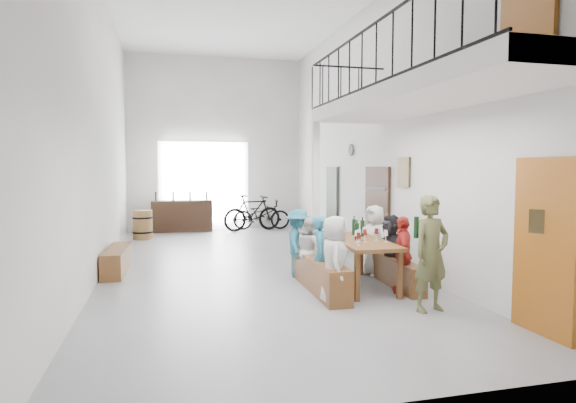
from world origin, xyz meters
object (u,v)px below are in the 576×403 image
object	(u,v)px
tasting_table	(359,245)
bench_inner	(318,273)
host_standing	(431,254)
bicycle_near	(262,215)
side_bench	(117,260)
oak_barrel	(143,225)
serving_counter	(182,216)

from	to	relation	value
tasting_table	bench_inner	distance (m)	0.84
bench_inner	host_standing	xyz separation A→B (m)	(1.14, -1.50, 0.54)
bench_inner	bicycle_near	xyz separation A→B (m)	(0.59, 7.76, 0.21)
bicycle_near	bench_inner	bearing A→B (deg)	-178.03
side_bench	host_standing	world-z (taller)	host_standing
bench_inner	host_standing	bearing A→B (deg)	-51.41
tasting_table	oak_barrel	bearing A→B (deg)	122.85
tasting_table	side_bench	bearing A→B (deg)	154.79
bench_inner	serving_counter	bearing A→B (deg)	105.01
oak_barrel	bench_inner	bearing A→B (deg)	-64.99
tasting_table	host_standing	size ratio (longest dim) A/B	1.25
tasting_table	bench_inner	bearing A→B (deg)	-176.05
side_bench	bicycle_near	size ratio (longest dim) A/B	0.92
host_standing	oak_barrel	bearing A→B (deg)	104.45
bench_inner	side_bench	xyz separation A→B (m)	(-3.30, 2.15, -0.03)
tasting_table	bicycle_near	xyz separation A→B (m)	(-0.13, 7.74, -0.23)
serving_counter	side_bench	bearing A→B (deg)	-103.89
serving_counter	bicycle_near	size ratio (longest dim) A/B	1.01
bench_inner	oak_barrel	size ratio (longest dim) A/B	2.85
bicycle_near	oak_barrel	bearing A→B (deg)	115.84
oak_barrel	host_standing	distance (m)	9.00
tasting_table	bicycle_near	world-z (taller)	bicycle_near
bench_inner	serving_counter	xyz separation A→B (m)	(-1.91, 7.87, 0.22)
tasting_table	serving_counter	world-z (taller)	serving_counter
serving_counter	host_standing	world-z (taller)	host_standing
bench_inner	host_standing	size ratio (longest dim) A/B	1.43
tasting_table	host_standing	bearing A→B (deg)	-71.53
oak_barrel	serving_counter	distance (m)	1.78
bench_inner	host_standing	world-z (taller)	host_standing
tasting_table	oak_barrel	xyz separation A→B (m)	(-3.74, 6.46, -0.30)
tasting_table	bench_inner	size ratio (longest dim) A/B	0.87
tasting_table	host_standing	xyz separation A→B (m)	(0.42, -1.51, 0.09)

